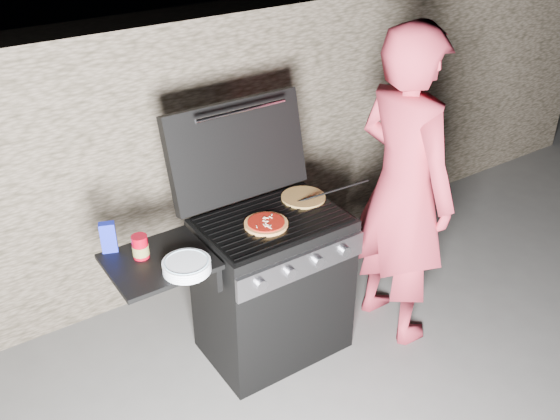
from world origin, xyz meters
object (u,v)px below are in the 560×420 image
gas_grill (236,301)px  person (403,189)px  pizza_topped (266,223)px  sauce_jar (140,247)px

gas_grill → person: (1.00, -0.22, 0.51)m
pizza_topped → person: person is taller
gas_grill → person: person is taller
gas_grill → person: size_ratio=0.69×
pizza_topped → sauce_jar: bearing=171.0°
gas_grill → pizza_topped: (0.19, -0.04, 0.47)m
pizza_topped → person: (0.81, -0.18, 0.04)m
gas_grill → person: 1.14m
gas_grill → sauce_jar: sauce_jar is taller
sauce_jar → gas_grill: bearing=-8.1°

